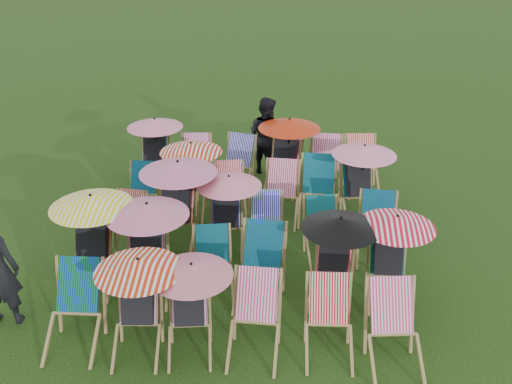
# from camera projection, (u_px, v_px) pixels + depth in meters

# --- Properties ---
(ground) EXTENTS (100.00, 100.00, 0.00)m
(ground) POSITION_uv_depth(u_px,v_px,m) (245.00, 252.00, 9.06)
(ground) COLOR black
(ground) RESTS_ON ground
(deckchair_0) EXTENTS (0.68, 0.93, 1.00)m
(deckchair_0) POSITION_uv_depth(u_px,v_px,m) (73.00, 311.00, 6.96)
(deckchair_0) COLOR #9B7B48
(deckchair_0) RESTS_ON ground
(deckchair_1) EXTENTS (1.05, 1.11, 1.25)m
(deckchair_1) POSITION_uv_depth(u_px,v_px,m) (137.00, 305.00, 6.81)
(deckchair_1) COLOR #9B7B48
(deckchair_1) RESTS_ON ground
(deckchair_2) EXTENTS (0.99, 1.07, 1.18)m
(deckchair_2) POSITION_uv_depth(u_px,v_px,m) (190.00, 307.00, 6.83)
(deckchair_2) COLOR #9B7B48
(deckchair_2) RESTS_ON ground
(deckchair_3) EXTENTS (0.67, 0.91, 0.96)m
(deckchair_3) POSITION_uv_depth(u_px,v_px,m) (255.00, 320.00, 6.84)
(deckchair_3) COLOR #9B7B48
(deckchair_3) RESTS_ON ground
(deckchair_4) EXTENTS (0.63, 0.86, 0.91)m
(deckchair_4) POSITION_uv_depth(u_px,v_px,m) (329.00, 323.00, 6.83)
(deckchair_4) COLOR #9B7B48
(deckchair_4) RESTS_ON ground
(deckchair_5) EXTENTS (0.74, 0.96, 0.97)m
(deckchair_5) POSITION_uv_depth(u_px,v_px,m) (396.00, 332.00, 6.63)
(deckchair_5) COLOR #9B7B48
(deckchair_5) RESTS_ON ground
(deckchair_6) EXTENTS (1.16, 1.22, 1.38)m
(deckchair_6) POSITION_uv_depth(u_px,v_px,m) (91.00, 240.00, 8.00)
(deckchair_6) COLOR #9B7B48
(deckchair_6) RESTS_ON ground
(deckchair_7) EXTENTS (1.14, 1.22, 1.35)m
(deckchair_7) POSITION_uv_depth(u_px,v_px,m) (146.00, 248.00, 7.84)
(deckchair_7) COLOR #9B7B48
(deckchair_7) RESTS_ON ground
(deckchair_8) EXTENTS (0.71, 0.90, 0.88)m
(deckchair_8) POSITION_uv_depth(u_px,v_px,m) (213.00, 266.00, 7.94)
(deckchair_8) COLOR #9B7B48
(deckchair_8) RESTS_ON ground
(deckchair_9) EXTENTS (0.75, 0.99, 1.01)m
(deckchair_9) POSITION_uv_depth(u_px,v_px,m) (260.00, 268.00, 7.78)
(deckchair_9) COLOR #9B7B48
(deckchair_9) RESTS_ON ground
(deckchair_10) EXTENTS (1.06, 1.13, 1.26)m
(deckchair_10) POSITION_uv_depth(u_px,v_px,m) (334.00, 259.00, 7.69)
(deckchair_10) COLOR #9B7B48
(deckchair_10) RESTS_ON ground
(deckchair_11) EXTENTS (1.05, 1.09, 1.24)m
(deckchair_11) POSITION_uv_depth(u_px,v_px,m) (390.00, 257.00, 7.74)
(deckchair_11) COLOR #9B7B48
(deckchair_11) RESTS_ON ground
(deckchair_12) EXTENTS (0.64, 0.84, 0.85)m
(deckchair_12) POSITION_uv_depth(u_px,v_px,m) (125.00, 224.00, 9.01)
(deckchair_12) COLOR #9B7B48
(deckchair_12) RESTS_ON ground
(deckchair_13) EXTENTS (1.21, 1.26, 1.43)m
(deckchair_13) POSITION_uv_depth(u_px,v_px,m) (176.00, 204.00, 8.90)
(deckchair_13) COLOR #9B7B48
(deckchair_13) RESTS_ON ground
(deckchair_14) EXTENTS (1.02, 1.08, 1.21)m
(deckchair_14) POSITION_uv_depth(u_px,v_px,m) (227.00, 212.00, 8.91)
(deckchair_14) COLOR #9B7B48
(deckchair_14) RESTS_ON ground
(deckchair_15) EXTENTS (0.66, 0.87, 0.89)m
(deckchair_15) POSITION_uv_depth(u_px,v_px,m) (266.00, 226.00, 8.90)
(deckchair_15) COLOR #9B7B48
(deckchair_15) RESTS_ON ground
(deckchair_16) EXTENTS (0.72, 0.90, 0.88)m
(deckchair_16) POSITION_uv_depth(u_px,v_px,m) (324.00, 232.00, 8.75)
(deckchair_16) COLOR #9B7B48
(deckchair_16) RESTS_ON ground
(deckchair_17) EXTENTS (0.70, 0.92, 0.96)m
(deckchair_17) POSITION_uv_depth(u_px,v_px,m) (378.00, 230.00, 8.74)
(deckchair_17) COLOR #9B7B48
(deckchair_17) RESTS_ON ground
(deckchair_18) EXTENTS (0.57, 0.79, 0.85)m
(deckchair_18) POSITION_uv_depth(u_px,v_px,m) (141.00, 192.00, 10.02)
(deckchair_18) COLOR #9B7B48
(deckchair_18) RESTS_ON ground
(deckchair_19) EXTENTS (1.08, 1.14, 1.28)m
(deckchair_19) POSITION_uv_depth(u_px,v_px,m) (189.00, 177.00, 9.96)
(deckchair_19) COLOR #9B7B48
(deckchair_19) RESTS_ON ground
(deckchair_20) EXTENTS (0.71, 0.89, 0.88)m
(deckchair_20) POSITION_uv_depth(u_px,v_px,m) (230.00, 192.00, 9.99)
(deckchair_20) COLOR #9B7B48
(deckchair_20) RESTS_ON ground
(deckchair_21) EXTENTS (0.69, 0.93, 0.97)m
(deckchair_21) POSITION_uv_depth(u_px,v_px,m) (281.00, 194.00, 9.80)
(deckchair_21) COLOR #9B7B48
(deckchair_21) RESTS_ON ground
(deckchair_22) EXTENTS (0.72, 0.98, 1.03)m
(deckchair_22) POSITION_uv_depth(u_px,v_px,m) (318.00, 191.00, 9.84)
(deckchair_22) COLOR #9B7B48
(deckchair_22) RESTS_ON ground
(deckchair_23) EXTENTS (1.10, 1.19, 1.31)m
(deckchair_23) POSITION_uv_depth(u_px,v_px,m) (361.00, 181.00, 9.80)
(deckchair_23) COLOR #9B7B48
(deckchair_23) RESTS_ON ground
(deckchair_24) EXTENTS (1.07, 1.12, 1.27)m
(deckchair_24) POSITION_uv_depth(u_px,v_px,m) (154.00, 150.00, 11.08)
(deckchair_24) COLOR #9B7B48
(deckchair_24) RESTS_ON ground
(deckchair_25) EXTENTS (0.71, 0.93, 0.95)m
(deckchair_25) POSITION_uv_depth(u_px,v_px,m) (196.00, 164.00, 10.98)
(deckchair_25) COLOR #9B7B48
(deckchair_25) RESTS_ON ground
(deckchair_26) EXTENTS (0.79, 0.98, 0.95)m
(deckchair_26) POSITION_uv_depth(u_px,v_px,m) (236.00, 164.00, 10.98)
(deckchair_26) COLOR #9B7B48
(deckchair_26) RESTS_ON ground
(deckchair_27) EXTENTS (1.17, 1.25, 1.39)m
(deckchair_27) POSITION_uv_depth(u_px,v_px,m) (285.00, 153.00, 10.77)
(deckchair_27) COLOR #9B7B48
(deckchair_27) RESTS_ON ground
(deckchair_28) EXTENTS (0.72, 0.97, 1.01)m
(deckchair_28) POSITION_uv_depth(u_px,v_px,m) (325.00, 167.00, 10.78)
(deckchair_28) COLOR #9B7B48
(deckchair_28) RESTS_ON ground
(deckchair_29) EXTENTS (0.73, 0.97, 0.99)m
(deckchair_29) POSITION_uv_depth(u_px,v_px,m) (362.00, 166.00, 10.82)
(deckchair_29) COLOR #9B7B48
(deckchair_29) RESTS_ON ground
(person_rear) EXTENTS (0.97, 0.91, 1.58)m
(person_rear) POSITION_uv_depth(u_px,v_px,m) (266.00, 135.00, 11.45)
(person_rear) COLOR black
(person_rear) RESTS_ON ground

